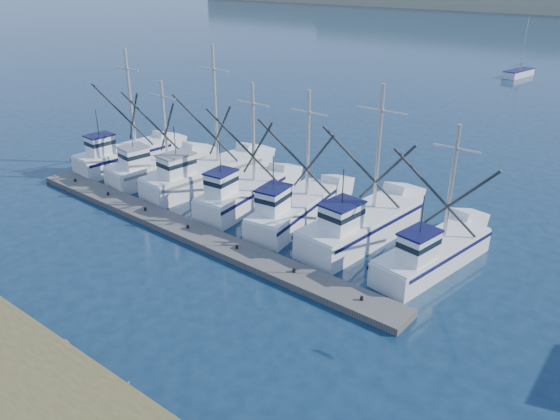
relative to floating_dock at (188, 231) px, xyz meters
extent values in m
plane|color=#0C2337|center=(8.43, -6.31, -0.19)|extent=(500.00, 500.00, 0.00)
cube|color=#605B55|center=(0.00, 0.00, 0.00)|extent=(28.83, 2.59, 0.38)
cube|color=white|center=(-12.53, 4.97, 0.56)|extent=(3.02, 7.61, 1.51)
cube|color=white|center=(-12.53, 3.07, 2.07)|extent=(1.53, 1.93, 1.50)
cylinder|color=#B7B2A8|center=(-12.53, 6.24, 5.06)|extent=(0.22, 0.22, 7.48)
cube|color=white|center=(-8.46, 4.78, 0.52)|extent=(3.58, 7.35, 1.43)
cube|color=white|center=(-8.46, 2.98, 1.98)|extent=(1.71, 1.92, 1.50)
cylinder|color=#B7B2A8|center=(-8.46, 5.98, 4.11)|extent=(0.22, 0.22, 5.74)
cube|color=white|center=(-4.60, 5.85, 0.57)|extent=(3.49, 9.40, 1.53)
cube|color=white|center=(-4.60, 3.50, 2.08)|extent=(1.69, 2.38, 1.50)
cylinder|color=#B7B2A8|center=(-4.60, 7.42, 5.47)|extent=(0.22, 0.22, 8.28)
cube|color=white|center=(-0.05, 4.92, 0.54)|extent=(3.00, 7.50, 1.47)
cube|color=white|center=(-0.05, 3.04, 2.03)|extent=(1.51, 1.90, 1.50)
cylinder|color=#B7B2A8|center=(-0.05, 6.17, 4.55)|extent=(0.22, 0.22, 6.54)
cube|color=white|center=(3.98, 5.21, 0.49)|extent=(3.34, 8.14, 1.36)
cube|color=white|center=(3.98, 3.19, 1.91)|extent=(1.60, 2.08, 1.50)
cylinder|color=#B7B2A8|center=(3.98, 6.56, 4.49)|extent=(0.22, 0.22, 6.65)
cube|color=white|center=(8.51, 5.53, 0.59)|extent=(3.64, 8.79, 1.56)
cube|color=white|center=(8.51, 3.34, 2.12)|extent=(1.79, 2.25, 1.50)
cylinder|color=#B7B2A8|center=(8.51, 6.99, 5.02)|extent=(0.22, 0.22, 7.29)
cube|color=white|center=(13.04, 5.22, 0.46)|extent=(3.53, 8.18, 1.30)
cube|color=white|center=(13.04, 3.19, 1.85)|extent=(1.60, 2.12, 1.50)
cylinder|color=#B7B2A8|center=(13.04, 6.57, 4.20)|extent=(0.22, 0.22, 6.19)
cube|color=white|center=(0.49, 63.44, 0.26)|extent=(2.85, 6.07, 0.90)
cylinder|color=#B7B2A8|center=(0.49, 63.74, 4.31)|extent=(0.12, 0.12, 7.20)
camera|label=1|loc=(22.19, -19.50, 14.48)|focal=35.00mm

